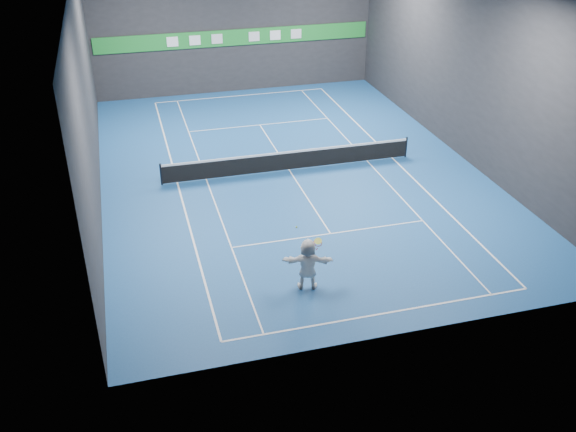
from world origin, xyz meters
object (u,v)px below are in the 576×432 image
object	(u,v)px
tennis_net	(289,160)
player	(308,264)
tennis_racket	(317,244)
tennis_ball	(296,227)

from	to	relation	value
tennis_net	player	bearing A→B (deg)	-101.61
tennis_racket	tennis_ball	bearing A→B (deg)	-179.49
player	tennis_racket	xyz separation A→B (m)	(0.35, 0.05, 0.74)
player	tennis_net	xyz separation A→B (m)	(2.00, 9.74, -0.43)
tennis_ball	tennis_racket	size ratio (longest dim) A/B	0.10
player	tennis_ball	xyz separation A→B (m)	(-0.41, 0.04, 1.53)
tennis_racket	tennis_net	bearing A→B (deg)	80.37
player	tennis_net	bearing A→B (deg)	-85.85
player	tennis_ball	bearing A→B (deg)	10.00
tennis_ball	tennis_racket	xyz separation A→B (m)	(0.76, 0.01, -0.79)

